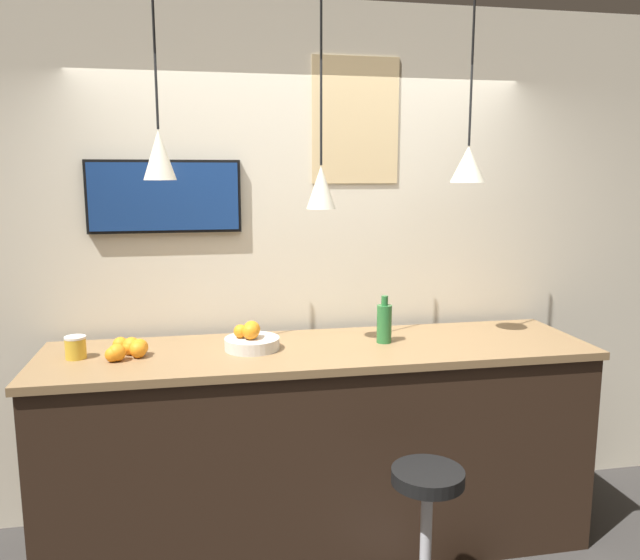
% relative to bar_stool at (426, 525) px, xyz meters
% --- Properties ---
extents(back_wall, '(8.00, 0.06, 2.90)m').
position_rel_bar_stool_xyz_m(back_wall, '(-0.33, 1.18, 0.98)').
color(back_wall, beige).
rests_on(back_wall, ground_plane).
extents(service_counter, '(2.81, 0.74, 1.09)m').
position_rel_bar_stool_xyz_m(service_counter, '(-0.33, 0.70, 0.08)').
color(service_counter, black).
rests_on(service_counter, ground_plane).
extents(bar_stool, '(0.37, 0.37, 0.72)m').
position_rel_bar_stool_xyz_m(bar_stool, '(0.00, 0.00, 0.00)').
color(bar_stool, '#B7B7BC').
rests_on(bar_stool, ground_plane).
extents(fruit_bowl, '(0.28, 0.28, 0.15)m').
position_rel_bar_stool_xyz_m(fruit_bowl, '(-0.68, 0.72, 0.67)').
color(fruit_bowl, beige).
rests_on(fruit_bowl, service_counter).
extents(orange_pile, '(0.19, 0.24, 0.09)m').
position_rel_bar_stool_xyz_m(orange_pile, '(-1.28, 0.71, 0.66)').
color(orange_pile, orange).
rests_on(orange_pile, service_counter).
extents(juice_bottle, '(0.08, 0.08, 0.25)m').
position_rel_bar_stool_xyz_m(juice_bottle, '(0.02, 0.73, 0.73)').
color(juice_bottle, '#286B33').
rests_on(juice_bottle, service_counter).
extents(spread_jar, '(0.10, 0.10, 0.11)m').
position_rel_bar_stool_xyz_m(spread_jar, '(-1.53, 0.73, 0.67)').
color(spread_jar, gold).
rests_on(spread_jar, service_counter).
extents(pendant_lamp_left, '(0.15, 0.15, 0.86)m').
position_rel_bar_stool_xyz_m(pendant_lamp_left, '(-1.09, 0.67, 1.59)').
color(pendant_lamp_left, black).
extents(pendant_lamp_middle, '(0.14, 0.14, 1.01)m').
position_rel_bar_stool_xyz_m(pendant_lamp_middle, '(-0.33, 0.67, 1.44)').
color(pendant_lamp_middle, black).
extents(pendant_lamp_right, '(0.18, 0.18, 0.88)m').
position_rel_bar_stool_xyz_m(pendant_lamp_right, '(0.43, 0.67, 1.55)').
color(pendant_lamp_right, black).
extents(mounted_tv, '(0.81, 0.04, 0.39)m').
position_rel_bar_stool_xyz_m(mounted_tv, '(-1.10, 1.13, 1.38)').
color(mounted_tv, black).
extents(wall_poster, '(0.50, 0.01, 0.69)m').
position_rel_bar_stool_xyz_m(wall_poster, '(-0.05, 1.14, 1.79)').
color(wall_poster, '#DBBC84').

